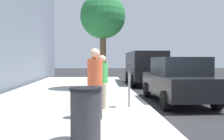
% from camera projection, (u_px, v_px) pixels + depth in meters
% --- Properties ---
extents(ground_plane, '(80.00, 80.00, 0.00)m').
position_uv_depth(ground_plane, '(155.00, 115.00, 7.26)').
color(ground_plane, '#232326').
rests_on(ground_plane, ground).
extents(sidewalk_slab, '(28.00, 6.00, 0.15)m').
position_uv_depth(sidewalk_slab, '(55.00, 114.00, 7.08)').
color(sidewalk_slab, '#A8A59E').
rests_on(sidewalk_slab, ground_plane).
extents(parking_meter, '(0.36, 0.12, 1.41)m').
position_uv_depth(parking_meter, '(129.00, 75.00, 7.73)').
color(parking_meter, gray).
rests_on(parking_meter, sidewalk_slab).
extents(pedestrian_at_meter, '(0.50, 0.36, 1.67)m').
position_uv_depth(pedestrian_at_meter, '(102.00, 77.00, 7.60)').
color(pedestrian_at_meter, tan).
rests_on(pedestrian_at_meter, sidewalk_slab).
extents(pedestrian_bystander, '(0.47, 0.40, 1.82)m').
position_uv_depth(pedestrian_bystander, '(95.00, 77.00, 6.28)').
color(pedestrian_bystander, '#47474C').
rests_on(pedestrian_bystander, sidewalk_slab).
extents(parking_officer, '(0.54, 0.39, 1.81)m').
position_uv_depth(parking_officer, '(95.00, 73.00, 8.11)').
color(parking_officer, '#726656').
rests_on(parking_officer, sidewalk_slab).
extents(parked_sedan_near, '(4.41, 2.00, 1.77)m').
position_uv_depth(parked_sedan_near, '(177.00, 80.00, 9.31)').
color(parked_sedan_near, black).
rests_on(parked_sedan_near, ground_plane).
extents(parked_van_far, '(5.23, 2.19, 2.18)m').
position_uv_depth(parked_van_far, '(144.00, 66.00, 16.00)').
color(parked_van_far, black).
rests_on(parked_van_far, ground_plane).
extents(street_tree, '(2.38, 2.38, 5.01)m').
position_uv_depth(street_tree, '(103.00, 17.00, 12.63)').
color(street_tree, brown).
rests_on(street_tree, sidewalk_slab).
extents(trash_bin, '(0.59, 0.59, 1.01)m').
position_uv_depth(trash_bin, '(86.00, 114.00, 4.47)').
color(trash_bin, '#2D2D33').
rests_on(trash_bin, sidewalk_slab).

